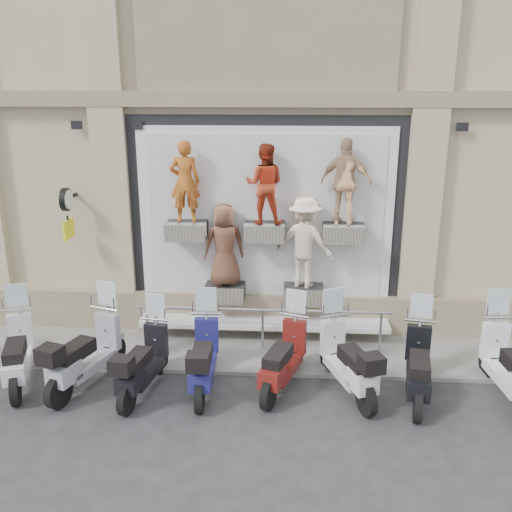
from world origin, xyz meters
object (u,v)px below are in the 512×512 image
(scooter_b, at_px, (16,341))
(scooter_d, at_px, (143,350))
(scooter_g, at_px, (348,348))
(guard_rail, at_px, (263,330))
(scooter_c, at_px, (85,341))
(scooter_f, at_px, (284,346))
(clock_sign_bracket, at_px, (67,207))
(scooter_e, at_px, (203,346))
(scooter_i, at_px, (512,353))
(scooter_h, at_px, (420,354))

(scooter_b, relative_size, scooter_d, 1.05)
(scooter_d, bearing_deg, scooter_g, 13.01)
(guard_rail, height_order, scooter_c, scooter_c)
(scooter_f, height_order, scooter_g, scooter_g)
(clock_sign_bracket, relative_size, scooter_c, 0.48)
(guard_rail, relative_size, scooter_e, 2.50)
(scooter_c, height_order, scooter_d, scooter_c)
(scooter_d, xyz_separation_m, scooter_i, (6.19, 0.13, 0.08))
(clock_sign_bracket, bearing_deg, scooter_i, -13.67)
(scooter_e, bearing_deg, scooter_b, 177.47)
(guard_rail, distance_m, scooter_d, 2.58)
(scooter_c, xyz_separation_m, scooter_d, (1.05, -0.16, -0.07))
(scooter_d, distance_m, scooter_g, 3.50)
(scooter_c, distance_m, scooter_d, 1.06)
(scooter_b, relative_size, scooter_i, 0.95)
(scooter_h, height_order, scooter_i, scooter_i)
(guard_rail, bearing_deg, scooter_g, -42.97)
(scooter_i, bearing_deg, scooter_h, 175.68)
(clock_sign_bracket, bearing_deg, scooter_d, -47.41)
(clock_sign_bracket, bearing_deg, guard_rail, -6.84)
(clock_sign_bracket, distance_m, scooter_g, 6.07)
(clock_sign_bracket, height_order, scooter_g, clock_sign_bracket)
(scooter_i, bearing_deg, scooter_d, 176.19)
(scooter_d, xyz_separation_m, scooter_h, (4.67, 0.11, 0.03))
(clock_sign_bracket, distance_m, scooter_b, 2.79)
(scooter_f, bearing_deg, scooter_g, 15.40)
(clock_sign_bracket, relative_size, scooter_h, 0.51)
(guard_rail, bearing_deg, scooter_f, -72.34)
(scooter_c, distance_m, scooter_h, 5.72)
(scooter_h, bearing_deg, guard_rail, 160.89)
(scooter_c, relative_size, scooter_f, 1.07)
(scooter_g, distance_m, scooter_h, 1.19)
(scooter_d, distance_m, scooter_i, 6.19)
(clock_sign_bracket, height_order, scooter_i, clock_sign_bracket)
(scooter_b, distance_m, scooter_g, 5.78)
(scooter_e, bearing_deg, scooter_f, 1.35)
(scooter_f, bearing_deg, guard_rail, 126.03)
(scooter_b, height_order, scooter_h, scooter_b)
(guard_rail, distance_m, scooter_g, 2.12)
(guard_rail, relative_size, scooter_f, 2.54)
(scooter_i, bearing_deg, scooter_b, 174.79)
(guard_rail, distance_m, scooter_b, 4.52)
(clock_sign_bracket, height_order, scooter_f, clock_sign_bracket)
(scooter_b, relative_size, scooter_h, 1.01)
(scooter_d, bearing_deg, scooter_e, 19.14)
(scooter_h, bearing_deg, scooter_g, -174.79)
(guard_rail, xyz_separation_m, scooter_b, (-4.25, -1.48, 0.36))
(scooter_f, xyz_separation_m, scooter_i, (3.79, -0.14, 0.06))
(scooter_b, xyz_separation_m, scooter_d, (2.29, -0.16, -0.04))
(scooter_c, xyz_separation_m, scooter_f, (3.45, 0.12, -0.06))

